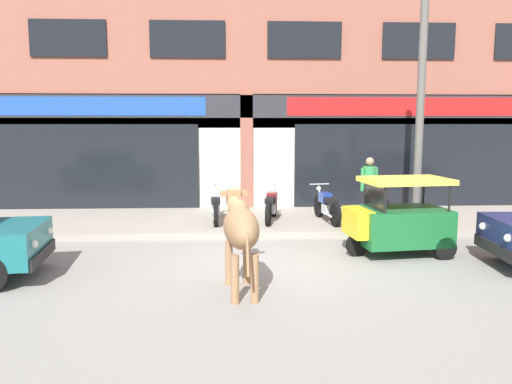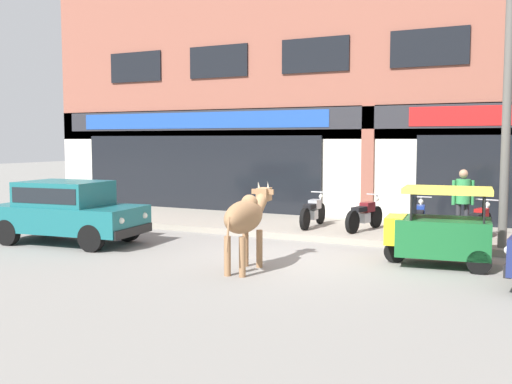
% 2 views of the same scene
% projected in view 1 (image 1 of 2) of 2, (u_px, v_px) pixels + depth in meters
% --- Properties ---
extents(ground_plane, '(90.00, 90.00, 0.00)m').
position_uv_depth(ground_plane, '(256.00, 267.00, 8.98)').
color(ground_plane, gray).
extents(sidewalk, '(19.00, 3.45, 0.16)m').
position_uv_depth(sidewalk, '(249.00, 221.00, 12.86)').
color(sidewalk, gray).
rests_on(sidewalk, ground).
extents(shop_building, '(23.00, 1.40, 8.15)m').
position_uv_depth(shop_building, '(246.00, 78.00, 14.30)').
color(shop_building, '#8E5142').
rests_on(shop_building, ground).
extents(cow, '(0.66, 2.15, 1.61)m').
position_uv_depth(cow, '(240.00, 227.00, 7.59)').
color(cow, '#936B47').
rests_on(cow, ground).
extents(auto_rickshaw, '(2.06, 1.36, 1.52)m').
position_uv_depth(auto_rickshaw, '(398.00, 221.00, 9.81)').
color(auto_rickshaw, black).
rests_on(auto_rickshaw, ground).
extents(motorcycle_0, '(0.52, 1.81, 0.88)m').
position_uv_depth(motorcycle_0, '(216.00, 206.00, 12.37)').
color(motorcycle_0, black).
rests_on(motorcycle_0, sidewalk).
extents(motorcycle_1, '(0.63, 1.80, 0.88)m').
position_uv_depth(motorcycle_1, '(271.00, 206.00, 12.42)').
color(motorcycle_1, black).
rests_on(motorcycle_1, sidewalk).
extents(motorcycle_2, '(0.53, 1.81, 0.88)m').
position_uv_depth(motorcycle_2, '(327.00, 206.00, 12.35)').
color(motorcycle_2, black).
rests_on(motorcycle_2, sidewalk).
extents(motorcycle_3, '(0.58, 1.81, 0.88)m').
position_uv_depth(motorcycle_3, '(381.00, 206.00, 12.40)').
color(motorcycle_3, black).
rests_on(motorcycle_3, sidewalk).
extents(pedestrian, '(0.47, 0.32, 1.60)m').
position_uv_depth(pedestrian, '(369.00, 183.00, 12.16)').
color(pedestrian, '#2D2D33').
rests_on(pedestrian, sidewalk).
extents(utility_pole, '(0.18, 0.18, 5.78)m').
position_uv_depth(utility_pole, '(421.00, 102.00, 11.22)').
color(utility_pole, '#595651').
rests_on(utility_pole, sidewalk).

